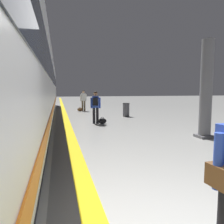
{
  "coord_description": "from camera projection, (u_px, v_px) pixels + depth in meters",
  "views": [
    {
      "loc": [
        -1.04,
        -1.58,
        1.76
      ],
      "look_at": [
        0.44,
        4.34,
        1.15
      ],
      "focal_mm": 34.52,
      "sensor_mm": 36.0,
      "label": 1
    }
  ],
  "objects": [
    {
      "name": "passenger_near",
      "position": [
        96.0,
        105.0,
        11.34
      ],
      "size": [
        0.53,
        0.37,
        1.71
      ],
      "color": "black",
      "rests_on": "ground"
    },
    {
      "name": "platform_pillar",
      "position": [
        206.0,
        91.0,
        7.89
      ],
      "size": [
        0.56,
        0.56,
        3.6
      ],
      "color": "slate",
      "rests_on": "ground"
    },
    {
      "name": "duffel_bag_mid",
      "position": [
        80.0,
        109.0,
        18.14
      ],
      "size": [
        0.44,
        0.26,
        0.36
      ],
      "color": "brown",
      "rests_on": "ground"
    },
    {
      "name": "tactile_edge_band",
      "position": [
        61.0,
        124.0,
        11.38
      ],
      "size": [
        0.61,
        80.0,
        0.01
      ],
      "primitive_type": "cube",
      "color": "slate",
      "rests_on": "ground"
    },
    {
      "name": "high_speed_train",
      "position": [
        18.0,
        73.0,
        9.3
      ],
      "size": [
        2.94,
        34.19,
        4.97
      ],
      "color": "#38383D",
      "rests_on": "ground"
    },
    {
      "name": "passenger_mid",
      "position": [
        83.0,
        99.0,
        18.25
      ],
      "size": [
        0.55,
        0.26,
        1.76
      ],
      "color": "brown",
      "rests_on": "ground"
    },
    {
      "name": "safety_line_strip",
      "position": [
        67.0,
        123.0,
        11.46
      ],
      "size": [
        0.36,
        80.0,
        0.01
      ],
      "primitive_type": "cube",
      "color": "yellow",
      "rests_on": "ground"
    },
    {
      "name": "waste_bin",
      "position": [
        126.0,
        110.0,
        14.48
      ],
      "size": [
        0.46,
        0.46,
        0.91
      ],
      "color": "#4C4C51",
      "rests_on": "ground"
    },
    {
      "name": "duffel_bag_near",
      "position": [
        102.0,
        121.0,
        11.31
      ],
      "size": [
        0.44,
        0.26,
        0.36
      ],
      "color": "black",
      "rests_on": "ground"
    }
  ]
}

